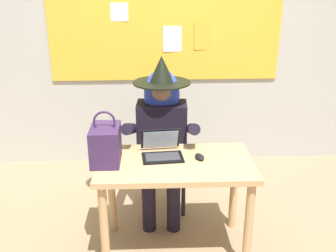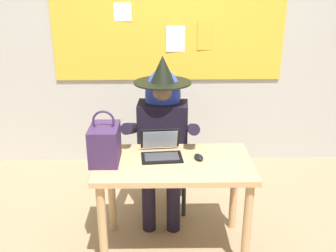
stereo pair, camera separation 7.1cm
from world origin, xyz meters
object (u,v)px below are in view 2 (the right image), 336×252
desk_main (174,176)px  person_costumed (163,127)px  handbag (105,143)px  chair_at_desk (163,151)px  computer_mouse (199,157)px  laptop (161,150)px

desk_main → person_costumed: person_costumed is taller
desk_main → handbag: (-0.49, 0.02, 0.25)m
chair_at_desk → computer_mouse: size_ratio=8.77×
chair_at_desk → person_costumed: person_costumed is taller
chair_at_desk → handbag: (-0.41, -0.65, 0.35)m
desk_main → person_costumed: bearing=98.0°
laptop → handbag: bearing=-173.0°
desk_main → handbag: size_ratio=2.95×
person_costumed → computer_mouse: size_ratio=13.25×
computer_mouse → handbag: 0.68m
person_costumed → computer_mouse: (0.26, -0.52, -0.04)m
chair_at_desk → laptop: 0.63m
person_costumed → laptop: person_costumed is taller
desk_main → laptop: size_ratio=3.54×
computer_mouse → person_costumed: bearing=102.4°
desk_main → laptop: (-0.09, 0.10, 0.16)m
person_costumed → laptop: 0.45m
person_costumed → handbag: 0.67m
laptop → computer_mouse: size_ratio=3.02×
laptop → chair_at_desk: bearing=83.9°
desk_main → laptop: bearing=131.9°
person_costumed → computer_mouse: bearing=29.4°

